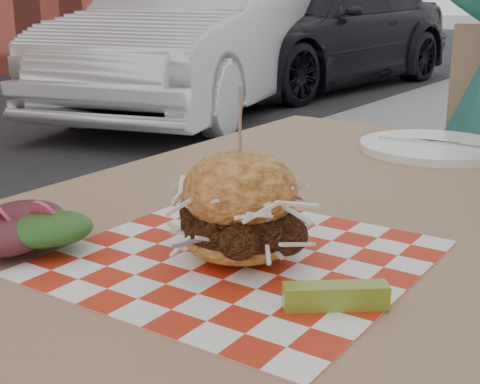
% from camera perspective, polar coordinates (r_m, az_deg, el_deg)
% --- Properties ---
extents(car_white, '(2.36, 4.18, 1.30)m').
position_cam_1_polar(car_white, '(6.24, -3.18, 12.87)').
color(car_white, white).
rests_on(car_white, ground).
extents(car_dark, '(2.26, 4.59, 1.28)m').
position_cam_1_polar(car_dark, '(8.02, 6.25, 13.48)').
color(car_dark, black).
rests_on(car_dark, ground).
extents(patio_table, '(0.80, 1.20, 0.75)m').
position_cam_1_polar(patio_table, '(0.94, 7.78, -5.76)').
color(patio_table, '#A77E5D').
rests_on(patio_table, ground).
extents(paper_liner, '(0.36, 0.36, 0.00)m').
position_cam_1_polar(paper_liner, '(0.73, 0.00, -5.62)').
color(paper_liner, red).
rests_on(paper_liner, patio_table).
extents(sandwich, '(0.16, 0.16, 0.18)m').
position_cam_1_polar(sandwich, '(0.71, 0.00, -1.71)').
color(sandwich, '#E89441').
rests_on(sandwich, paper_liner).
extents(pickle_spear, '(0.09, 0.08, 0.02)m').
position_cam_1_polar(pickle_spear, '(0.61, 8.17, -8.77)').
color(pickle_spear, '#8FA730').
rests_on(pickle_spear, paper_liner).
extents(side_salad, '(0.13, 0.14, 0.05)m').
position_cam_1_polar(side_salad, '(0.78, -17.94, -3.65)').
color(side_salad, '#3F1419').
rests_on(side_salad, patio_table).
extents(place_setting, '(0.27, 0.27, 0.02)m').
position_cam_1_polar(place_setting, '(1.28, 16.20, 3.72)').
color(place_setting, white).
rests_on(place_setting, patio_table).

